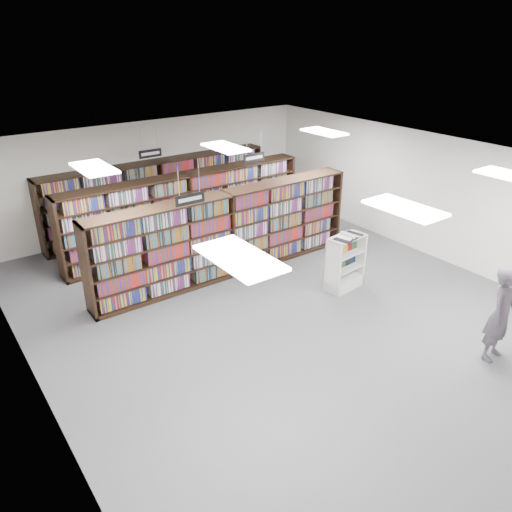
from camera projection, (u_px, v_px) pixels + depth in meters
floor at (278, 306)px, 11.05m from camera, size 12.00×12.00×0.00m
ceiling at (281, 164)px, 9.69m from camera, size 10.00×12.00×0.10m
wall_back at (154, 175)px, 14.78m from camera, size 10.00×0.10×3.20m
wall_left at (26, 314)px, 7.72m from camera, size 0.10×12.00×3.20m
wall_right at (430, 196)px, 13.02m from camera, size 0.10×12.00×3.20m
bookshelf_row_near at (228, 234)px, 12.07m from camera, size 7.00×0.60×2.10m
bookshelf_row_mid at (188, 211)px, 13.54m from camera, size 7.00×0.60×2.10m
bookshelf_row_far at (160, 195)px, 14.79m from camera, size 7.00×0.60×2.10m
aisle_sign_left at (190, 198)px, 9.91m from camera, size 0.65×0.02×0.80m
aisle_sign_right at (254, 157)px, 12.97m from camera, size 0.65×0.02×0.80m
aisle_sign_center at (150, 153)px, 13.38m from camera, size 0.65×0.02×0.80m
troffer_front_left at (240, 258)px, 5.91m from camera, size 0.60×1.20×0.04m
troffer_front_center at (405, 208)px, 7.50m from camera, size 0.60×1.20×0.04m
troffer_front_right at (512, 176)px, 9.09m from camera, size 0.60×1.20×0.04m
troffer_back_left at (94, 168)px, 9.59m from camera, size 0.60×1.20×0.04m
troffer_back_center at (226, 147)px, 11.18m from camera, size 0.60×1.20×0.04m
troffer_back_right at (324, 132)px, 12.77m from camera, size 0.60×1.20×0.04m
endcap_display at (343, 270)px, 11.66m from camera, size 0.98×0.56×1.31m
open_book at (348, 236)px, 11.22m from camera, size 0.77×0.55×0.13m
shopper at (501, 315)px, 8.99m from camera, size 0.72×0.52×1.83m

